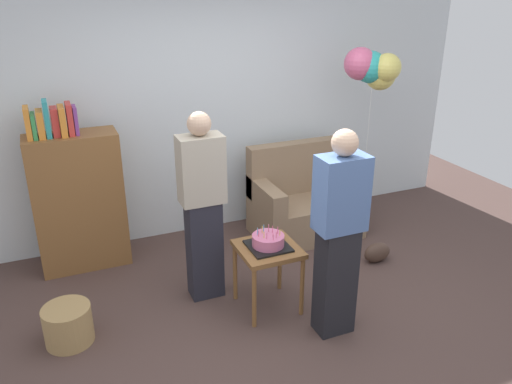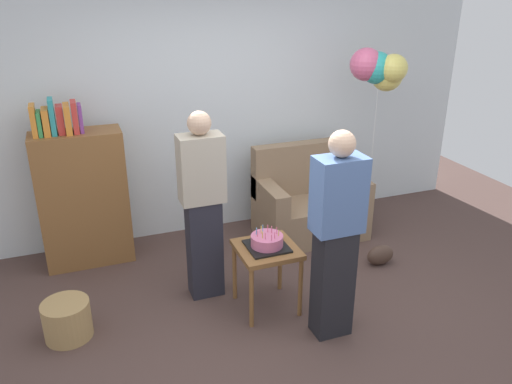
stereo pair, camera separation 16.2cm
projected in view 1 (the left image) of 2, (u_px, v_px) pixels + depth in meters
name	position (u px, v px, depth m)	size (l,w,h in m)	color
ground_plane	(292.00, 328.00, 4.06)	(8.00, 8.00, 0.00)	#4C3833
wall_back	(207.00, 106.00, 5.28)	(6.00, 0.10, 2.70)	silver
couch	(304.00, 203.00, 5.49)	(1.10, 0.70, 0.96)	#8C7054
bookshelf	(78.00, 198.00, 4.72)	(0.80, 0.36, 1.61)	brown
side_table	(268.00, 256.00, 4.15)	(0.48, 0.48, 0.57)	brown
birthday_cake	(268.00, 241.00, 4.09)	(0.32, 0.32, 0.17)	black
person_blowing_candles	(203.00, 207.00, 4.19)	(0.36, 0.22, 1.63)	#23232D
person_holding_cake	(339.00, 235.00, 3.73)	(0.36, 0.22, 1.63)	black
wicker_basket	(68.00, 325.00, 3.85)	(0.36, 0.36, 0.30)	#A88451
handbag	(377.00, 252.00, 4.97)	(0.28, 0.14, 0.20)	#473328
balloon_bunch	(373.00, 68.00, 5.01)	(0.53, 0.45, 1.96)	silver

